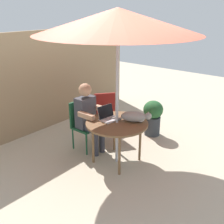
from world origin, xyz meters
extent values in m
plane|color=#BCAD93|center=(0.00, 0.00, 0.00)|extent=(14.00, 14.00, 0.00)
cube|color=#937756|center=(0.00, 2.03, 1.00)|extent=(5.17, 0.08, 1.99)
cylinder|color=brown|center=(0.00, 0.00, 0.69)|extent=(0.98, 0.98, 0.03)
cylinder|color=brown|center=(0.27, 0.27, 0.34)|extent=(0.04, 0.04, 0.67)
cylinder|color=brown|center=(-0.27, 0.27, 0.34)|extent=(0.04, 0.04, 0.67)
cylinder|color=brown|center=(-0.27, -0.27, 0.34)|extent=(0.04, 0.04, 0.67)
cylinder|color=brown|center=(0.27, -0.27, 0.34)|extent=(0.04, 0.04, 0.67)
cylinder|color=#B7B7BC|center=(0.00, 0.00, 1.10)|extent=(0.04, 0.04, 2.20)
cone|color=#BF4C38|center=(0.00, 0.00, 2.22)|extent=(2.35, 2.35, 0.35)
sphere|color=#B7B7BC|center=(0.00, 0.00, 2.23)|extent=(0.06, 0.06, 0.06)
cube|color=#194C2D|center=(0.00, 0.70, 0.42)|extent=(0.40, 0.40, 0.04)
cube|color=#194C2D|center=(0.00, 0.88, 0.65)|extent=(0.40, 0.04, 0.44)
cylinder|color=#194C2D|center=(0.17, 0.87, 0.20)|extent=(0.03, 0.03, 0.40)
cylinder|color=#194C2D|center=(-0.17, 0.87, 0.20)|extent=(0.03, 0.03, 0.40)
cylinder|color=#194C2D|center=(-0.17, 0.53, 0.20)|extent=(0.03, 0.03, 0.40)
cylinder|color=#194C2D|center=(0.17, 0.53, 0.20)|extent=(0.03, 0.03, 0.40)
cube|color=maroon|center=(0.51, 0.65, 0.42)|extent=(0.56, 0.56, 0.04)
cube|color=maroon|center=(0.62, 0.80, 0.65)|extent=(0.34, 0.27, 0.44)
cylinder|color=maroon|center=(0.75, 0.68, 0.20)|extent=(0.03, 0.03, 0.40)
cylinder|color=maroon|center=(0.48, 0.89, 0.20)|extent=(0.03, 0.03, 0.40)
cylinder|color=maroon|center=(0.27, 0.62, 0.20)|extent=(0.03, 0.03, 0.40)
cylinder|color=maroon|center=(0.54, 0.41, 0.20)|extent=(0.03, 0.03, 0.40)
cube|color=#3F3F47|center=(0.00, 0.70, 0.70)|extent=(0.34, 0.20, 0.54)
sphere|color=tan|center=(0.00, 0.69, 1.10)|extent=(0.22, 0.22, 0.22)
cube|color=#383842|center=(-0.08, 0.55, 0.48)|extent=(0.12, 0.30, 0.12)
cylinder|color=#383842|center=(-0.08, 0.40, 0.22)|extent=(0.10, 0.10, 0.43)
cube|color=#383842|center=(0.08, 0.55, 0.48)|extent=(0.12, 0.30, 0.12)
cylinder|color=#383842|center=(0.08, 0.40, 0.22)|extent=(0.10, 0.10, 0.43)
cube|color=tan|center=(-0.20, 0.48, 0.75)|extent=(0.08, 0.32, 0.08)
cube|color=tan|center=(0.20, 0.48, 0.75)|extent=(0.08, 0.32, 0.08)
cube|color=silver|center=(0.01, 0.15, 0.71)|extent=(0.33, 0.26, 0.02)
cube|color=black|center=(0.02, 0.25, 0.82)|extent=(0.30, 0.10, 0.20)
cube|color=silver|center=(0.03, 0.26, 0.82)|extent=(0.30, 0.09, 0.20)
ellipsoid|color=gray|center=(0.19, -0.18, 0.79)|extent=(0.37, 0.44, 0.17)
sphere|color=gray|center=(0.31, -0.37, 0.81)|extent=(0.11, 0.11, 0.11)
ellipsoid|color=white|center=(0.25, -0.27, 0.75)|extent=(0.16, 0.16, 0.09)
cylinder|color=gray|center=(0.07, 0.07, 0.73)|extent=(0.13, 0.17, 0.04)
cone|color=gray|center=(0.29, -0.39, 0.86)|extent=(0.04, 0.04, 0.03)
cone|color=gray|center=(0.34, -0.36, 0.86)|extent=(0.04, 0.04, 0.03)
cylinder|color=#33383D|center=(1.25, 0.09, 0.19)|extent=(0.30, 0.30, 0.38)
ellipsoid|color=#26592D|center=(1.25, 0.09, 0.53)|extent=(0.39, 0.39, 0.35)
camera|label=1|loc=(-3.04, -2.43, 2.39)|focal=43.32mm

